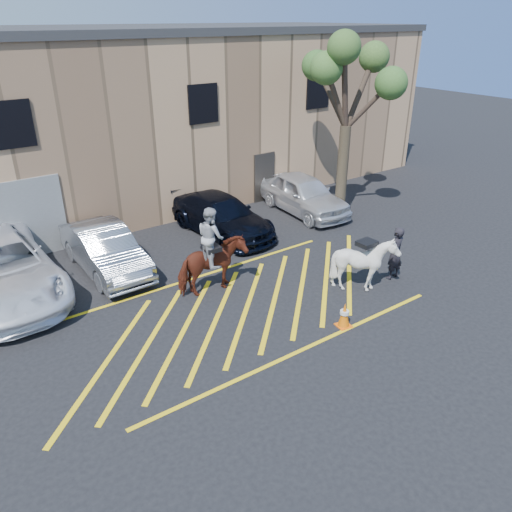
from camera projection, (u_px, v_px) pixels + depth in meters
ground at (241, 304)px, 14.82m from camera, size 90.00×90.00×0.00m
car_silver_sedan at (105, 250)px, 16.43m from camera, size 1.68×4.61×1.51m
car_blue_suv at (222, 215)px, 19.31m from camera, size 2.48×5.19×1.46m
car_white_suv at (303, 194)px, 21.37m from camera, size 2.25×4.91×1.63m
handler at (395, 253)px, 15.90m from camera, size 0.68×0.47×1.77m
warehouse at (87, 117)px, 21.98m from camera, size 32.42×10.20×7.30m
hatching_zone at (247, 308)px, 14.59m from camera, size 12.60×5.12×0.01m
mounted_bay at (212, 259)px, 14.97m from camera, size 2.13×1.04×2.77m
saddled_white at (365, 264)px, 15.21m from camera, size 1.51×1.68×1.77m
traffic_cone at (344, 315)px, 13.59m from camera, size 0.43×0.43×0.73m
tree at (350, 75)px, 18.81m from camera, size 3.99×4.37×7.31m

